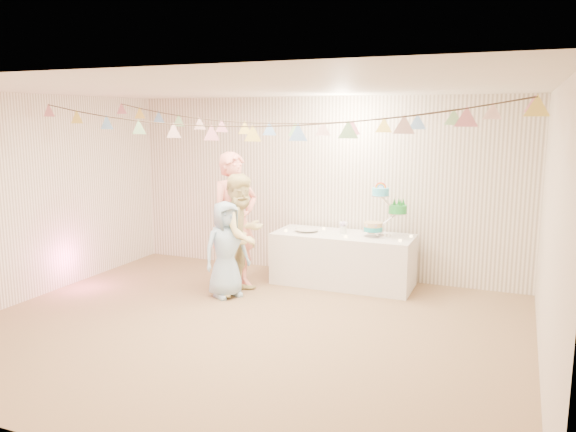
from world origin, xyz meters
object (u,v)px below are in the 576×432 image
at_px(person_adult_b, 242,234).
at_px(person_adult_a, 235,221).
at_px(cake_stand, 384,209).
at_px(table, 343,259).
at_px(person_child, 226,249).

bearing_deg(person_adult_b, person_adult_a, 60.12).
distance_m(cake_stand, person_adult_a, 2.02).
bearing_deg(person_adult_b, table, -39.63).
bearing_deg(table, cake_stand, 5.19).
bearing_deg(person_child, cake_stand, -22.84).
xyz_separation_m(cake_stand, person_child, (-1.79, -1.13, -0.46)).
bearing_deg(person_adult_b, cake_stand, -48.68).
relative_size(person_adult_a, person_child, 1.48).
height_order(person_adult_a, person_child, person_adult_a).
height_order(cake_stand, person_adult_a, person_adult_a).
relative_size(person_adult_b, person_child, 1.27).
relative_size(cake_stand, person_adult_a, 0.37).
height_order(cake_stand, person_adult_b, person_adult_b).
xyz_separation_m(table, person_child, (-1.24, -1.08, 0.27)).
bearing_deg(person_adult_b, person_child, 161.28).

